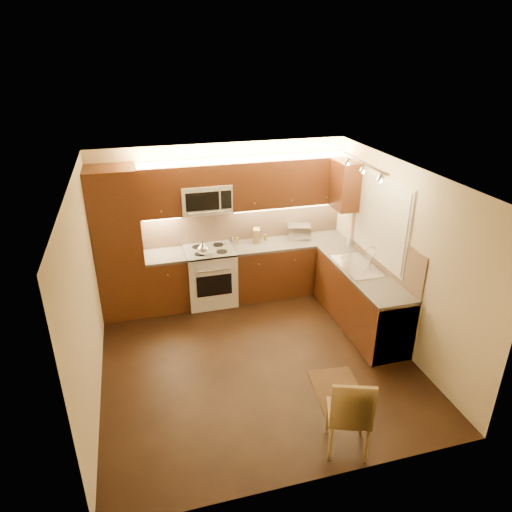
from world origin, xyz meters
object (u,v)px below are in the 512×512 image
object	(u,v)px
stove	(211,276)
knife_block	(256,235)
sink	(359,261)
microwave	(206,198)
soap_bottle	(350,239)
kettle	(203,248)
toaster_oven	(299,231)
dining_chair	(349,411)

from	to	relation	value
stove	knife_block	world-z (taller)	knife_block
stove	sink	size ratio (longest dim) A/B	1.07
microwave	soap_bottle	bearing A→B (deg)	-12.24
stove	knife_block	size ratio (longest dim) A/B	3.97
kettle	knife_block	size ratio (longest dim) A/B	0.93
knife_block	toaster_oven	bearing A→B (deg)	14.99
sink	soap_bottle	xyz separation A→B (m)	(0.24, 0.77, 0.02)
kettle	dining_chair	xyz separation A→B (m)	(0.93, -3.21, -0.55)
stove	microwave	size ratio (longest dim) A/B	1.21
soap_bottle	dining_chair	xyz separation A→B (m)	(-1.44, -3.02, -0.51)
toaster_oven	knife_block	distance (m)	0.73
microwave	kettle	world-z (taller)	microwave
microwave	dining_chair	size ratio (longest dim) A/B	0.80
microwave	sink	world-z (taller)	microwave
kettle	soap_bottle	size ratio (longest dim) A/B	1.18
microwave	sink	size ratio (longest dim) A/B	0.88
microwave	knife_block	size ratio (longest dim) A/B	3.28
sink	kettle	distance (m)	2.33
microwave	knife_block	bearing A→B (deg)	0.78
sink	microwave	bearing A→B (deg)	147.79
microwave	knife_block	distance (m)	1.07
knife_block	soap_bottle	size ratio (longest dim) A/B	1.27
microwave	toaster_oven	distance (m)	1.69
stove	dining_chair	xyz separation A→B (m)	(0.80, -3.38, 0.02)
microwave	dining_chair	bearing A→B (deg)	-77.11
sink	toaster_oven	bearing A→B (deg)	110.18
microwave	kettle	distance (m)	0.76
knife_block	soap_bottle	world-z (taller)	knife_block
dining_chair	soap_bottle	bearing A→B (deg)	83.99
sink	soap_bottle	world-z (taller)	soap_bottle
kettle	dining_chair	distance (m)	3.39
microwave	toaster_oven	size ratio (longest dim) A/B	2.05
stove	soap_bottle	world-z (taller)	soap_bottle
knife_block	stove	bearing A→B (deg)	-153.89
kettle	knife_block	distance (m)	0.98
sink	toaster_oven	world-z (taller)	toaster_oven
knife_block	sink	bearing A→B (deg)	-30.95
soap_bottle	kettle	bearing A→B (deg)	166.73
knife_block	dining_chair	xyz separation A→B (m)	(-0.00, -3.52, -0.54)
stove	kettle	bearing A→B (deg)	-127.39
stove	sink	distance (m)	2.35
kettle	toaster_oven	distance (m)	1.69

